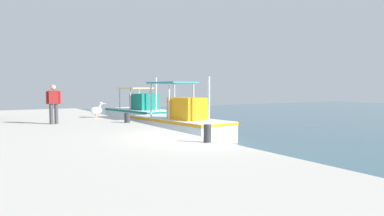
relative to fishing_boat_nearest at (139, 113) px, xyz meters
The scene contains 7 objects.
quay_pier 14.25m from the fishing_boat_nearest, 33.10° to the right, with size 36.00×10.00×0.80m, color #BCB7AD.
fishing_boat_nearest is the anchor object (origin of this frame).
fishing_boat_second 6.73m from the fishing_boat_nearest, ahead, with size 6.28×2.80×2.84m.
pelican 4.87m from the fishing_boat_nearest, 49.60° to the right, with size 0.47×0.97×0.82m.
fisherman_standing 8.27m from the fishing_boat_nearest, 48.52° to the right, with size 0.27×0.60×1.69m.
mooring_bollard_nearest 7.26m from the fishing_boat_nearest, 26.45° to the right, with size 0.26×0.26×0.44m, color #333338.
mooring_bollard_second 13.41m from the fishing_boat_nearest, 13.95° to the right, with size 0.22×0.22×0.51m, color #333338.
Camera 1 is at (9.17, -5.80, 2.34)m, focal length 32.06 mm.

